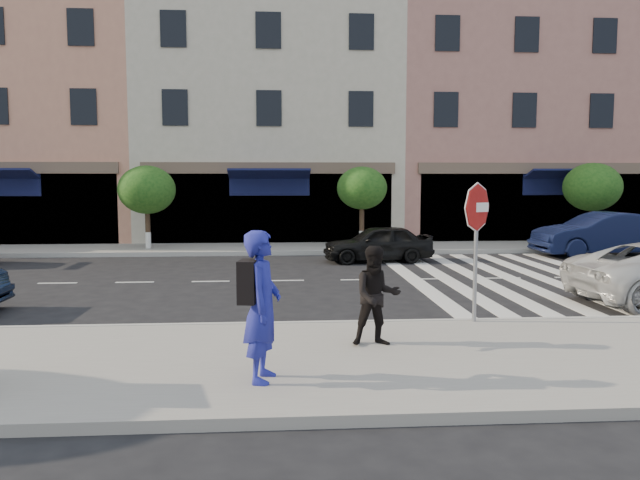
% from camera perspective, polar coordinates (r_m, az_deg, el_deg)
% --- Properties ---
extents(ground, '(120.00, 120.00, 0.00)m').
position_cam_1_polar(ground, '(12.94, -2.91, -6.65)').
color(ground, black).
rests_on(ground, ground).
extents(sidewalk_near, '(60.00, 4.50, 0.15)m').
position_cam_1_polar(sidewalk_near, '(9.29, -2.46, -11.17)').
color(sidewalk_near, gray).
rests_on(sidewalk_near, ground).
extents(sidewalk_far, '(60.00, 3.00, 0.15)m').
position_cam_1_polar(sidewalk_far, '(23.79, -3.42, -0.78)').
color(sidewalk_far, gray).
rests_on(sidewalk_far, ground).
extents(building_west_mid, '(10.00, 9.00, 14.00)m').
position_cam_1_polar(building_west_mid, '(31.81, -24.40, 12.87)').
color(building_west_mid, tan).
rests_on(building_west_mid, ground).
extents(building_centre, '(11.00, 9.00, 11.00)m').
position_cam_1_polar(building_centre, '(29.76, -4.59, 10.98)').
color(building_centre, beige).
rests_on(building_centre, ground).
extents(building_east_mid, '(13.00, 9.00, 13.00)m').
position_cam_1_polar(building_east_mid, '(32.09, 17.89, 12.14)').
color(building_east_mid, tan).
rests_on(building_east_mid, ground).
extents(street_tree_wb, '(2.10, 2.10, 3.06)m').
position_cam_1_polar(street_tree_wb, '(23.92, -15.55, 4.42)').
color(street_tree_wb, '#473323').
rests_on(street_tree_wb, sidewalk_far).
extents(street_tree_c, '(1.90, 1.90, 3.04)m').
position_cam_1_polar(street_tree_c, '(23.66, 3.86, 4.72)').
color(street_tree_c, '#473323').
rests_on(street_tree_c, sidewalk_far).
extents(street_tree_ea, '(2.20, 2.20, 3.19)m').
position_cam_1_polar(street_tree_ea, '(26.44, 23.63, 4.43)').
color(street_tree_ea, '#473323').
rests_on(street_tree_ea, sidewalk_far).
extents(stop_sign, '(0.84, 0.36, 2.54)m').
position_cam_1_polar(stop_sign, '(11.57, 14.14, 1.70)').
color(stop_sign, gray).
rests_on(stop_sign, sidewalk_near).
extents(photographer, '(0.59, 0.78, 1.96)m').
position_cam_1_polar(photographer, '(8.09, -5.28, -6.03)').
color(photographer, navy).
rests_on(photographer, sidewalk_near).
extents(walker, '(0.80, 0.64, 1.57)m').
position_cam_1_polar(walker, '(9.80, 5.19, -5.11)').
color(walker, black).
rests_on(walker, sidewalk_near).
extents(car_far_mid, '(3.71, 1.76, 1.22)m').
position_cam_1_polar(car_far_mid, '(20.62, 5.29, -0.30)').
color(car_far_mid, black).
rests_on(car_far_mid, ground).
extents(car_far_right, '(4.80, 1.90, 1.56)m').
position_cam_1_polar(car_far_right, '(24.08, 24.35, 0.47)').
color(car_far_right, '#0E1432').
rests_on(car_far_right, ground).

